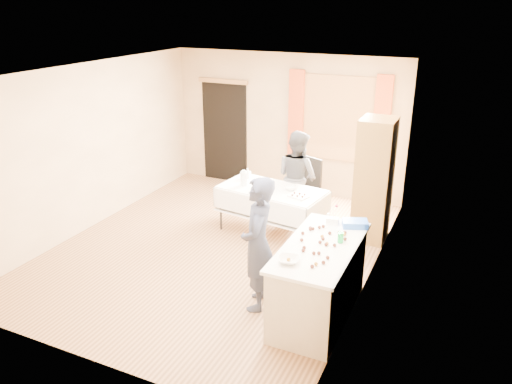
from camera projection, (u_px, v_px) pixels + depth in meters
The scene contains 29 objects.
floor at pixel (218, 248), 7.51m from camera, with size 4.50×5.50×0.02m, color #9E7047.
ceiling at pixel (212, 71), 6.56m from camera, with size 4.50×5.50×0.02m, color white.
wall_back at pixel (286, 124), 9.37m from camera, with size 4.50×0.02×2.60m, color tan.
wall_front at pixel (73, 249), 4.69m from camera, with size 4.50×0.02×2.60m, color tan.
wall_left at pixel (90, 147), 7.91m from camera, with size 0.02×5.50×2.60m, color tan.
wall_right at pixel (375, 189), 6.15m from camera, with size 0.02×5.50×2.60m, color tan.
window_frame at pixel (338, 119), 8.88m from camera, with size 1.32×0.06×1.52m, color olive.
window_pane at pixel (338, 119), 8.86m from camera, with size 1.20×0.02×1.40m, color white.
curtain_left at pixel (296, 115), 9.14m from camera, with size 0.28×0.06×1.65m, color #B1431E.
curtain_right at pixel (382, 124), 8.53m from camera, with size 0.28×0.06×1.65m, color #B1431E.
doorway at pixel (225, 132), 9.96m from camera, with size 0.95×0.04×2.00m, color black.
door_lintel at pixel (223, 81), 9.56m from camera, with size 1.05×0.06×0.08m, color olive.
cabinet at pixel (374, 180), 7.49m from camera, with size 0.50×0.60×1.89m, color brown.
counter at pixel (319, 280), 5.77m from camera, with size 0.78×1.63×0.91m.
party_table at pixel (272, 207), 7.83m from camera, with size 1.74×1.06×0.75m.
chair at pixel (305, 199), 8.52m from camera, with size 0.54×0.54×1.01m.
girl at pixel (258, 244), 5.81m from camera, with size 0.55×0.69×1.65m, color #24293F.
woman at pixel (297, 177), 8.18m from camera, with size 0.93×0.85×1.54m, color black.
soda_can at pixel (341, 238), 5.64m from camera, with size 0.07×0.07×0.12m, color #128833.
mixing_bowl at pixel (289, 260), 5.23m from camera, with size 0.27×0.27×0.06m, color white.
foam_block at pixel (333, 221), 6.12m from camera, with size 0.15×0.10×0.08m, color white.
blue_basket at pixel (355, 224), 6.04m from camera, with size 0.30×0.20×0.08m, color blue.
pitcher at pixel (244, 179), 7.81m from camera, with size 0.11×0.11×0.22m, color silver.
cup_red at pixel (263, 182), 7.84m from camera, with size 0.15×0.15×0.11m, color #BB1D41.
cup_rainbow at pixel (265, 187), 7.60m from camera, with size 0.14×0.14×0.12m, color red.
small_bowl at pixel (291, 188), 7.66m from camera, with size 0.23×0.23×0.06m, color white.
pastry_tray at pixel (298, 196), 7.39m from camera, with size 0.28×0.20×0.02m, color white.
bottle at pixel (248, 173), 8.13m from camera, with size 0.09×0.09×0.18m, color white.
cake_balls at pixel (320, 242), 5.63m from camera, with size 0.53×1.02×0.04m.
Camera 1 is at (3.31, -5.84, 3.50)m, focal length 35.00 mm.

